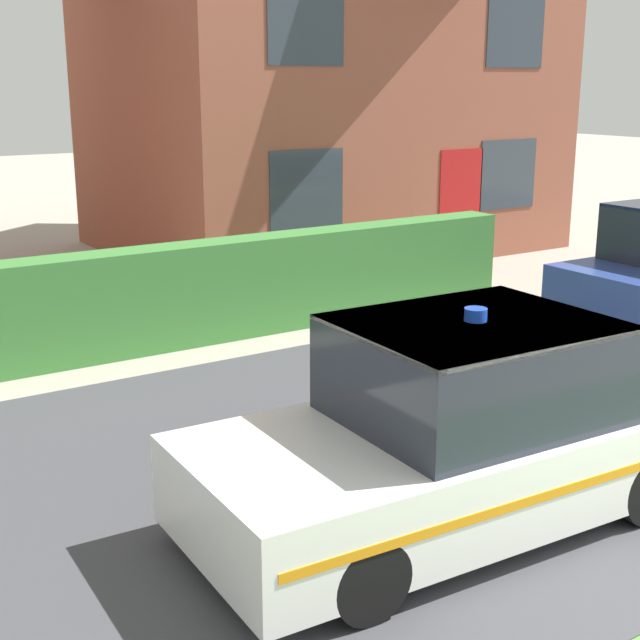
{
  "coord_description": "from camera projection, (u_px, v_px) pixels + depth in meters",
  "views": [
    {
      "loc": [
        -5.33,
        -1.65,
        3.31
      ],
      "look_at": [
        -0.75,
        5.35,
        1.05
      ],
      "focal_mm": 50.0,
      "sensor_mm": 36.0,
      "label": 1
    }
  ],
  "objects": [
    {
      "name": "garden_hedge",
      "position": [
        159.0,
        298.0,
        11.21
      ],
      "size": [
        10.98,
        0.54,
        1.3
      ],
      "primitive_type": "cube",
      "color": "#3D7F38",
      "rests_on": "ground"
    },
    {
      "name": "house_right",
      "position": [
        320.0,
        55.0,
        17.56
      ],
      "size": [
        8.62,
        6.39,
        7.43
      ],
      "color": "#93513D",
      "rests_on": "ground"
    },
    {
      "name": "police_car",
      "position": [
        457.0,
        432.0,
        6.76
      ],
      "size": [
        4.17,
        1.94,
        1.67
      ],
      "rotation": [
        0.0,
        0.0,
        3.1
      ],
      "color": "black",
      "rests_on": "road_strip"
    },
    {
      "name": "road_strip",
      "position": [
        435.0,
        433.0,
        8.62
      ],
      "size": [
        28.0,
        6.37,
        0.01
      ],
      "primitive_type": "cube",
      "color": "#424247",
      "rests_on": "ground"
    }
  ]
}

